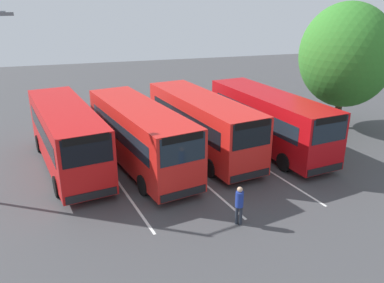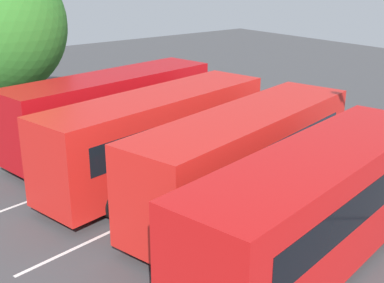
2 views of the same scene
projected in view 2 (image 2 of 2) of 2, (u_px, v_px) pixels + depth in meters
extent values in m
plane|color=#424244|center=(196.00, 192.00, 18.11)|extent=(68.94, 68.94, 0.00)
cube|color=red|center=(317.00, 205.00, 13.04)|extent=(9.77, 4.15, 2.92)
cube|color=black|center=(278.00, 181.00, 13.65)|extent=(7.84, 1.60, 0.94)
cube|color=black|center=(362.00, 206.00, 12.21)|extent=(7.84, 1.60, 0.94)
cube|color=black|center=(383.00, 191.00, 16.83)|extent=(0.52, 2.17, 0.36)
cylinder|color=black|center=(327.00, 200.00, 16.34)|extent=(1.01, 0.46, 0.97)
cube|color=red|center=(245.00, 157.00, 16.30)|extent=(9.78, 4.44, 2.92)
cube|color=#19232D|center=(314.00, 103.00, 19.50)|extent=(0.58, 2.07, 1.23)
cube|color=#19232D|center=(216.00, 139.00, 16.87)|extent=(7.79, 1.86, 0.94)
cube|color=#19232D|center=(278.00, 155.00, 15.50)|extent=(7.79, 1.86, 0.94)
cube|color=black|center=(316.00, 91.00, 19.35)|extent=(0.52, 1.88, 0.32)
cube|color=black|center=(311.00, 153.00, 20.18)|extent=(0.59, 2.16, 0.36)
cylinder|color=black|center=(263.00, 161.00, 19.63)|extent=(1.01, 0.49, 0.97)
cylinder|color=black|center=(318.00, 175.00, 18.29)|extent=(1.01, 0.49, 0.97)
cylinder|color=black|center=(155.00, 218.00, 15.17)|extent=(1.01, 0.49, 0.97)
cylinder|color=black|center=(216.00, 243.00, 13.83)|extent=(1.01, 0.49, 0.97)
cube|color=red|center=(158.00, 134.00, 18.49)|extent=(9.77, 4.14, 2.92)
cube|color=black|center=(236.00, 90.00, 21.59)|extent=(0.52, 2.08, 1.23)
cube|color=black|center=(135.00, 119.00, 19.09)|extent=(7.84, 1.59, 0.94)
cube|color=black|center=(181.00, 131.00, 17.66)|extent=(7.84, 1.59, 0.94)
cube|color=black|center=(236.00, 78.00, 21.44)|extent=(0.46, 1.89, 0.32)
cube|color=black|center=(235.00, 135.00, 22.27)|extent=(0.51, 2.17, 0.36)
cylinder|color=black|center=(190.00, 141.00, 21.79)|extent=(1.01, 0.46, 0.97)
cylinder|color=black|center=(232.00, 153.00, 20.39)|extent=(1.01, 0.46, 0.97)
cylinder|color=black|center=(72.00, 185.00, 17.46)|extent=(1.01, 0.46, 0.97)
cylinder|color=black|center=(116.00, 204.00, 16.06)|extent=(1.01, 0.46, 0.97)
cube|color=#B70C11|center=(112.00, 109.00, 21.65)|extent=(9.75, 3.86, 2.92)
cube|color=#19232D|center=(188.00, 74.00, 24.65)|extent=(0.45, 2.09, 1.23)
cube|color=#19232D|center=(95.00, 97.00, 22.28)|extent=(7.88, 1.35, 0.94)
cube|color=#19232D|center=(130.00, 106.00, 20.79)|extent=(7.88, 1.35, 0.94)
cube|color=black|center=(189.00, 64.00, 24.50)|extent=(0.40, 1.90, 0.32)
cube|color=black|center=(189.00, 115.00, 25.34)|extent=(0.45, 2.18, 0.36)
cylinder|color=black|center=(148.00, 119.00, 24.91)|extent=(1.00, 0.43, 0.97)
cylinder|color=black|center=(182.00, 129.00, 23.46)|extent=(1.00, 0.43, 0.97)
cylinder|color=black|center=(37.00, 150.00, 20.70)|extent=(1.00, 0.43, 0.97)
cylinder|color=black|center=(69.00, 165.00, 19.25)|extent=(1.00, 0.43, 0.97)
cylinder|color=#232833|center=(311.00, 137.00, 22.63)|extent=(0.13, 0.13, 0.80)
cylinder|color=#232833|center=(310.00, 135.00, 22.78)|extent=(0.13, 0.13, 0.80)
cylinder|color=navy|center=(312.00, 121.00, 22.47)|extent=(0.45, 0.45, 0.63)
sphere|color=tan|center=(313.00, 111.00, 22.34)|extent=(0.22, 0.22, 0.22)
cylinder|color=#4C3823|center=(9.00, 101.00, 25.24)|extent=(0.44, 0.44, 2.49)
ellipsoid|color=#337A28|center=(0.00, 26.00, 24.06)|extent=(6.35, 5.71, 6.66)
cube|color=silver|center=(274.00, 233.00, 15.32)|extent=(13.86, 2.52, 0.01)
cube|color=silver|center=(196.00, 192.00, 18.11)|extent=(13.86, 2.52, 0.01)
cube|color=silver|center=(138.00, 161.00, 20.90)|extent=(13.86, 2.52, 0.01)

